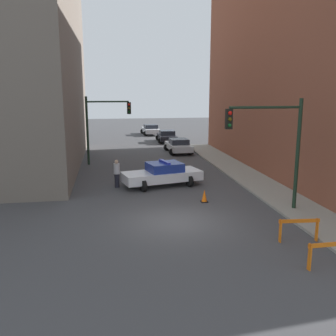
# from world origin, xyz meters

# --- Properties ---
(ground_plane) EXTENTS (120.00, 120.00, 0.00)m
(ground_plane) POSITION_xyz_m (0.00, 0.00, 0.00)
(ground_plane) COLOR #424244
(sidewalk_right) EXTENTS (2.40, 44.00, 0.12)m
(sidewalk_right) POSITION_xyz_m (6.20, 0.00, 0.06)
(sidewalk_right) COLOR gray
(sidewalk_right) RESTS_ON ground_plane
(traffic_light_near) EXTENTS (3.64, 0.35, 5.20)m
(traffic_light_near) POSITION_xyz_m (4.73, 0.66, 3.53)
(traffic_light_near) COLOR black
(traffic_light_near) RESTS_ON sidewalk_right
(traffic_light_far) EXTENTS (3.44, 0.35, 5.20)m
(traffic_light_far) POSITION_xyz_m (-3.30, 13.70, 3.40)
(traffic_light_far) COLOR black
(traffic_light_far) RESTS_ON ground_plane
(police_car) EXTENTS (5.00, 3.03, 1.52)m
(police_car) POSITION_xyz_m (0.32, 6.33, 0.72)
(police_car) COLOR white
(police_car) RESTS_ON ground_plane
(parked_car_near) EXTENTS (2.36, 4.35, 1.31)m
(parked_car_near) POSITION_xyz_m (3.50, 17.96, 0.67)
(parked_car_near) COLOR silver
(parked_car_near) RESTS_ON ground_plane
(parked_car_mid) EXTENTS (2.38, 4.36, 1.31)m
(parked_car_mid) POSITION_xyz_m (3.54, 25.11, 0.67)
(parked_car_mid) COLOR black
(parked_car_mid) RESTS_ON ground_plane
(parked_car_far) EXTENTS (2.43, 4.39, 1.31)m
(parked_car_far) POSITION_xyz_m (2.54, 32.28, 0.67)
(parked_car_far) COLOR silver
(parked_car_far) RESTS_ON ground_plane
(pedestrian_crossing) EXTENTS (0.51, 0.51, 1.66)m
(pedestrian_crossing) POSITION_xyz_m (-2.41, 6.35, 0.86)
(pedestrian_crossing) COLOR black
(pedestrian_crossing) RESTS_ON ground_plane
(barrier_front) EXTENTS (1.60, 0.19, 0.90)m
(barrier_front) POSITION_xyz_m (4.14, -5.13, 0.62)
(barrier_front) COLOR orange
(barrier_front) RESTS_ON ground_plane
(barrier_mid) EXTENTS (1.60, 0.27, 0.90)m
(barrier_mid) POSITION_xyz_m (4.22, -2.92, 0.62)
(barrier_mid) COLOR orange
(barrier_mid) RESTS_ON ground_plane
(traffic_cone) EXTENTS (0.36, 0.36, 0.66)m
(traffic_cone) POSITION_xyz_m (1.97, 2.64, 0.32)
(traffic_cone) COLOR black
(traffic_cone) RESTS_ON ground_plane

